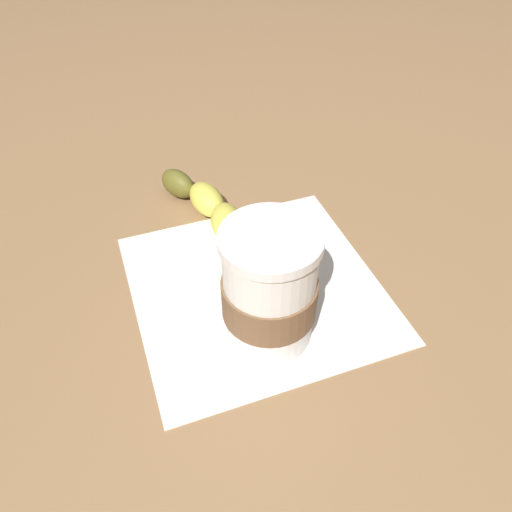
# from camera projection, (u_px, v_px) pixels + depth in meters

# --- Properties ---
(ground_plane) EXTENTS (3.00, 3.00, 0.00)m
(ground_plane) POSITION_uv_depth(u_px,v_px,m) (256.00, 287.00, 0.55)
(ground_plane) COLOR #936D47
(paper_napkin) EXTENTS (0.32, 0.32, 0.00)m
(paper_napkin) POSITION_uv_depth(u_px,v_px,m) (256.00, 287.00, 0.55)
(paper_napkin) COLOR white
(paper_napkin) RESTS_ON ground_plane
(coffee_cup) EXTENTS (0.09, 0.09, 0.13)m
(coffee_cup) POSITION_uv_depth(u_px,v_px,m) (269.00, 290.00, 0.46)
(coffee_cup) COLOR white
(coffee_cup) RESTS_ON paper_napkin
(muffin) EXTENTS (0.07, 0.07, 0.08)m
(muffin) POSITION_uv_depth(u_px,v_px,m) (258.00, 244.00, 0.54)
(muffin) COLOR white
(muffin) RESTS_ON paper_napkin
(banana) EXTENTS (0.21, 0.08, 0.04)m
(banana) POSITION_uv_depth(u_px,v_px,m) (211.00, 212.00, 0.62)
(banana) COLOR #D6CC4C
(banana) RESTS_ON paper_napkin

